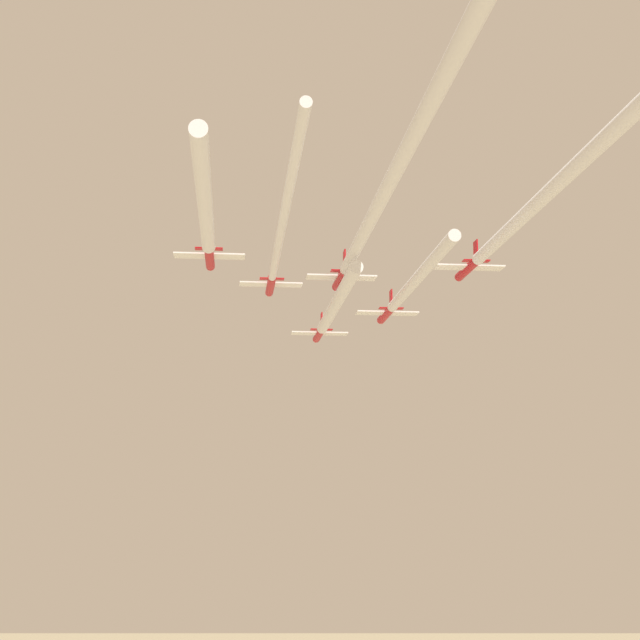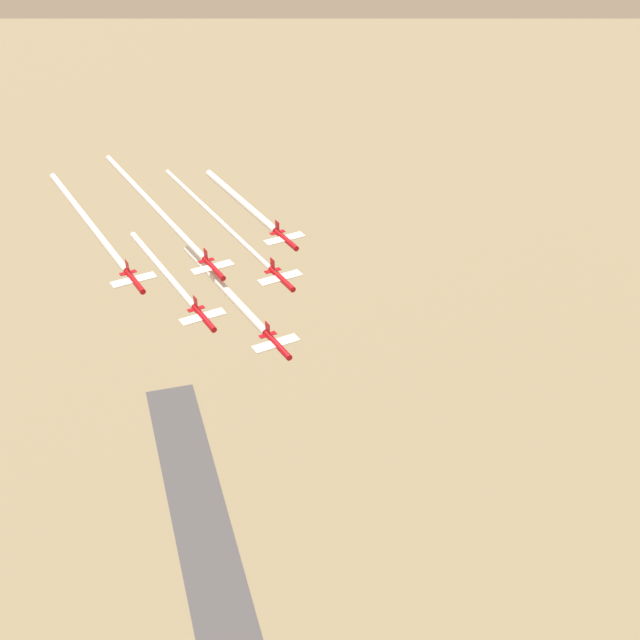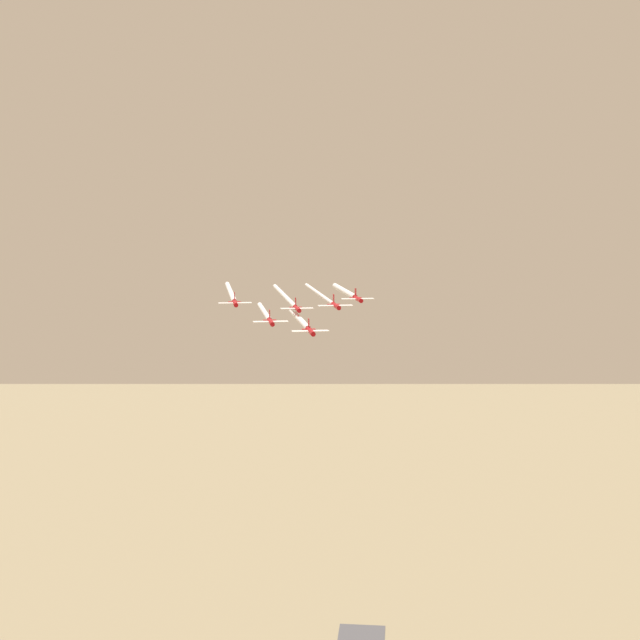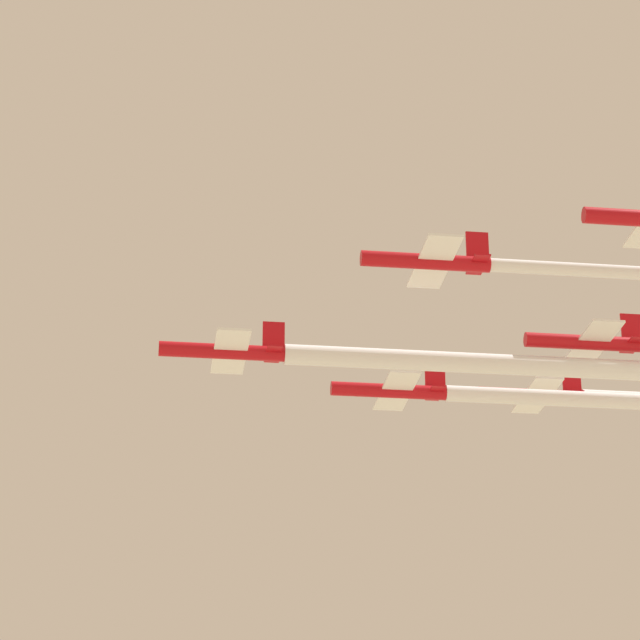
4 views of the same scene
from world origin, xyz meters
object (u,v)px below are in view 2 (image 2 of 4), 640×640
Objects in this scene: jet_2 at (203,317)px; jet_3 at (285,239)px; jet_1 at (281,278)px; jet_5 at (134,280)px; jet_0 at (276,344)px; jet_4 at (213,268)px.

jet_3 is (-23.40, 2.87, 3.27)m from jet_2.
jet_3 is (-12.41, -5.27, 0.12)m from jet_1.
jet_3 is 27.35m from jet_5.
jet_2 is 13.76m from jet_5.
jet_5 is (21.97, -16.28, -0.53)m from jet_3.
jet_4 is (-13.84, -18.68, 1.79)m from jet_0.
jet_3 is at bearing -180.00° from jet_5.
jet_1 is at bearing -120.47° from jet_0.
jet_5 is at bearing -29.54° from jet_1.
jet_5 reaches higher than jet_0.
jet_1 reaches higher than jet_0.
jet_1 is 1.00× the size of jet_2.
jet_0 is 13.49m from jet_2.
jet_3 is 1.00× the size of jet_5.
jet_2 is (-1.43, -13.41, 0.47)m from jet_0.
jet_1 reaches higher than jet_4.
jet_1 is at bearing 180.00° from jet_2.
jet_3 reaches higher than jet_1.
jet_3 is at bearing -180.00° from jet_4.
jet_0 is 1.00× the size of jet_1.
jet_1 is at bearing 59.53° from jet_3.
jet_2 is at bearing 59.53° from jet_4.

